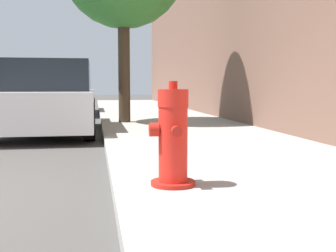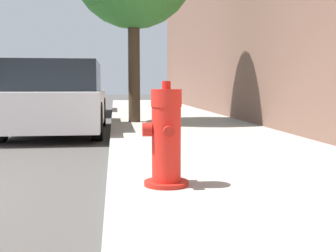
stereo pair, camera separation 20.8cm
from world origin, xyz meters
name	(u,v)px [view 2 (the right image)]	position (x,y,z in m)	size (l,w,h in m)	color
sidewalk_slab	(276,184)	(3.41, 0.00, 0.07)	(3.04, 40.00, 0.14)	#99968E
fire_hydrant	(166,139)	(2.38, -0.21, 0.52)	(0.38, 0.37, 0.85)	red
parked_car_near	(57,99)	(0.85, 4.97, 0.68)	(1.82, 4.05, 1.41)	silver
parked_car_mid	(75,94)	(0.65, 10.87, 0.65)	(1.76, 4.44, 1.32)	navy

